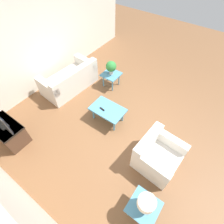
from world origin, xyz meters
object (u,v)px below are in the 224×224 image
at_px(side_table_lamp, 144,207).
at_px(tv_stand_chest, 8,132).
at_px(armchair, 157,155).
at_px(potted_plant, 111,67).
at_px(side_table_plant, 111,76).
at_px(sofa, 70,80).
at_px(coffee_table, 108,110).
at_px(table_lamp, 146,203).

bearing_deg(side_table_lamp, tv_stand_chest, 7.51).
height_order(armchair, potted_plant, potted_plant).
xyz_separation_m(side_table_plant, potted_plant, (0.00, -0.00, 0.34)).
relative_size(sofa, side_table_plant, 3.35).
bearing_deg(coffee_table, sofa, -11.46).
xyz_separation_m(sofa, coffee_table, (-1.76, 0.36, 0.08)).
height_order(sofa, potted_plant, potted_plant).
relative_size(armchair, potted_plant, 2.23).
bearing_deg(side_table_lamp, potted_plant, -45.16).
xyz_separation_m(armchair, potted_plant, (2.42, -1.59, 0.43)).
distance_m(side_table_plant, side_table_lamp, 3.82).
xyz_separation_m(coffee_table, side_table_plant, (0.78, -1.22, 0.01)).
bearing_deg(table_lamp, sofa, -26.60).
xyz_separation_m(potted_plant, table_lamp, (-2.69, 2.71, -0.01)).
relative_size(coffee_table, tv_stand_chest, 1.00).
height_order(coffee_table, tv_stand_chest, tv_stand_chest).
bearing_deg(tv_stand_chest, potted_plant, -104.73).
relative_size(coffee_table, side_table_plant, 1.68).
xyz_separation_m(sofa, tv_stand_chest, (-0.15, 2.31, 0.00)).
height_order(sofa, side_table_plant, sofa).
bearing_deg(sofa, side_table_lamp, 67.80).
relative_size(side_table_plant, potted_plant, 1.20).
bearing_deg(side_table_lamp, table_lamp, 108.43).
height_order(side_table_plant, potted_plant, potted_plant).
xyz_separation_m(side_table_plant, tv_stand_chest, (0.83, 3.17, -0.09)).
bearing_deg(potted_plant, coffee_table, 122.38).
relative_size(side_table_plant, side_table_lamp, 1.00).
bearing_deg(sofa, side_table_plant, 135.57).
bearing_deg(coffee_table, tv_stand_chest, 50.49).
distance_m(armchair, potted_plant, 2.93).
xyz_separation_m(side_table_lamp, potted_plant, (2.69, -2.71, 0.34)).
bearing_deg(coffee_table, table_lamp, 142.23).
bearing_deg(potted_plant, table_lamp, 134.84).
distance_m(sofa, potted_plant, 1.38).
xyz_separation_m(armchair, tv_stand_chest, (3.25, 1.58, 0.00)).
bearing_deg(coffee_table, side_table_lamp, 142.23).
bearing_deg(side_table_plant, sofa, 41.17).
relative_size(sofa, side_table_lamp, 3.35).
distance_m(armchair, side_table_plant, 2.90).
distance_m(sofa, coffee_table, 1.80).
height_order(potted_plant, table_lamp, potted_plant).
bearing_deg(table_lamp, side_table_plant, -45.16).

